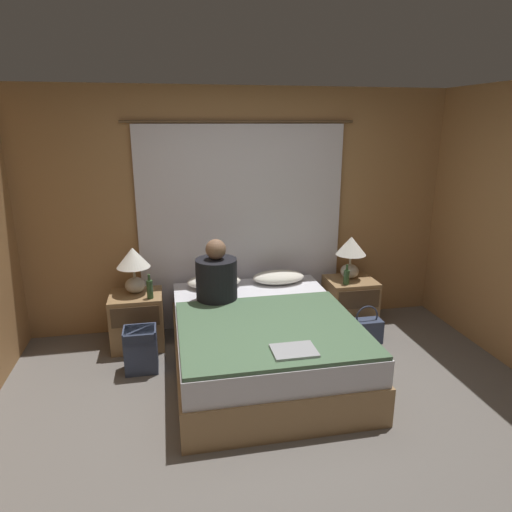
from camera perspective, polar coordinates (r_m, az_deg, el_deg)
name	(u,v)px	position (r m, az deg, el deg)	size (l,w,h in m)	color
ground_plane	(285,424)	(3.61, 3.63, -20.28)	(16.00, 16.00, 0.00)	#66605B
wall_back	(241,211)	(4.84, -1.88, 5.65)	(4.56, 0.06, 2.50)	#A37547
curtain_panel	(242,228)	(4.81, -1.74, 3.53)	(2.34, 0.02, 2.17)	silver
bed	(263,343)	(4.13, 0.82, -10.81)	(1.53, 1.98, 0.54)	#99754C
nightstand_left	(137,320)	(4.70, -14.60, -7.74)	(0.50, 0.46, 0.54)	#937047
nightstand_right	(350,303)	(5.05, 11.63, -5.80)	(0.50, 0.46, 0.54)	#937047
lamp_left	(133,264)	(4.55, -15.07, -0.94)	(0.32, 0.32, 0.46)	#B2A899
lamp_right	(351,251)	(4.92, 11.76, 0.56)	(0.32, 0.32, 0.46)	#B2A899
pillow_left	(214,281)	(4.66, -5.25, -3.17)	(0.54, 0.33, 0.12)	silver
pillow_right	(278,277)	(4.77, 2.82, -2.65)	(0.54, 0.33, 0.12)	silver
blanket_on_bed	(270,328)	(3.74, 1.80, -8.96)	(1.47, 1.32, 0.03)	#4C6B4C
person_left_in_bed	(216,277)	(4.24, -4.96, -2.67)	(0.38, 0.38, 0.60)	black
beer_bottle_on_left_stand	(150,289)	(4.44, -13.13, -4.01)	(0.06, 0.06, 0.24)	#2D4C28
beer_bottle_on_right_stand	(346,277)	(4.78, 11.24, -2.57)	(0.06, 0.06, 0.21)	#2D4C28
laptop_on_bed	(294,351)	(3.35, 4.77, -11.70)	(0.32, 0.24, 0.02)	#9EA0A5
backpack_on_floor	(141,347)	(4.26, -14.21, -10.99)	(0.29, 0.25, 0.41)	#333D56
handbag_on_floor	(366,330)	(4.80, 13.60, -8.99)	(0.31, 0.16, 0.40)	#333D56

